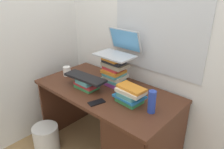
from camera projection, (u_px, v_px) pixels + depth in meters
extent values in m
cube|color=white|center=(134.00, 21.00, 2.04)|extent=(6.00, 0.05, 2.60)
cube|color=silver|center=(157.00, 28.00, 1.86)|extent=(0.90, 0.01, 0.80)
cube|color=silver|center=(47.00, 17.00, 2.31)|extent=(0.05, 6.00, 2.60)
cube|color=#4C2819|center=(106.00, 91.00, 2.01)|extent=(1.35, 0.69, 0.03)
cube|color=#4C2819|center=(66.00, 100.00, 2.57)|extent=(0.02, 0.63, 0.70)
cube|color=#442416|center=(142.00, 146.00, 1.86)|extent=(0.40, 0.59, 0.67)
cube|color=#8C338C|center=(113.00, 83.00, 2.10)|extent=(0.24, 0.15, 0.04)
cube|color=teal|center=(113.00, 79.00, 2.09)|extent=(0.21, 0.16, 0.03)
cube|color=beige|center=(115.00, 76.00, 2.08)|extent=(0.20, 0.20, 0.03)
cube|color=teal|center=(114.00, 74.00, 2.06)|extent=(0.16, 0.18, 0.03)
cube|color=orange|center=(114.00, 71.00, 2.05)|extent=(0.19, 0.18, 0.03)
cube|color=#B22D33|center=(113.00, 68.00, 2.04)|extent=(0.18, 0.13, 0.03)
cube|color=gray|center=(115.00, 65.00, 2.02)|extent=(0.24, 0.17, 0.03)
cube|color=black|center=(114.00, 62.00, 2.02)|extent=(0.21, 0.12, 0.03)
cube|color=orange|center=(114.00, 58.00, 2.01)|extent=(0.19, 0.19, 0.04)
cube|color=#338C4C|center=(87.00, 87.00, 2.03)|extent=(0.21, 0.15, 0.03)
cube|color=#B22D33|center=(86.00, 84.00, 2.01)|extent=(0.22, 0.12, 0.03)
cube|color=teal|center=(86.00, 81.00, 2.00)|extent=(0.16, 0.13, 0.04)
cube|color=#338C4C|center=(129.00, 100.00, 1.80)|extent=(0.20, 0.16, 0.04)
cube|color=#2672B2|center=(130.00, 96.00, 1.79)|extent=(0.24, 0.20, 0.02)
cube|color=teal|center=(130.00, 94.00, 1.77)|extent=(0.17, 0.16, 0.04)
cube|color=beige|center=(131.00, 91.00, 1.75)|extent=(0.23, 0.15, 0.03)
cube|color=orange|center=(131.00, 88.00, 1.74)|extent=(0.24, 0.14, 0.02)
cube|color=#B7BABF|center=(114.00, 55.00, 1.99)|extent=(0.36, 0.23, 0.01)
cube|color=#B7BABF|center=(125.00, 40.00, 2.04)|extent=(0.36, 0.08, 0.22)
cube|color=#59A5E5|center=(125.00, 40.00, 2.04)|extent=(0.32, 0.07, 0.19)
cube|color=black|center=(85.00, 78.00, 1.99)|extent=(0.43, 0.17, 0.02)
ellipsoid|color=#A5A8AD|center=(123.00, 95.00, 1.88)|extent=(0.06, 0.10, 0.04)
cylinder|color=white|center=(67.00, 71.00, 2.28)|extent=(0.08, 0.08, 0.10)
torus|color=white|center=(70.00, 72.00, 2.25)|extent=(0.05, 0.01, 0.05)
cylinder|color=#263FA5|center=(152.00, 102.00, 1.63)|extent=(0.06, 0.06, 0.18)
cube|color=black|center=(97.00, 102.00, 1.79)|extent=(0.10, 0.15, 0.01)
cylinder|color=silver|center=(46.00, 139.00, 2.26)|extent=(0.26, 0.26, 0.29)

